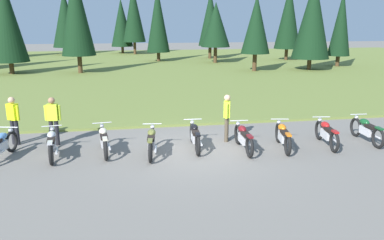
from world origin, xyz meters
The scene contains 15 objects.
ground_plane centered at (0.00, 0.00, 0.00)m, with size 140.00×140.00×0.00m, color slate.
grass_moorland centered at (0.00, 25.09, 0.05)m, with size 80.00×44.00×0.10m, color olive.
forest_treeline centered at (-2.75, 30.59, 4.56)m, with size 41.02×25.13×8.85m.
motorcycle_sky_blue centered at (-6.03, 0.27, 0.44)m, with size 0.72×2.07×0.88m.
motorcycle_silver centered at (-4.49, 0.19, 0.44)m, with size 0.63×2.10×0.88m.
motorcycle_cream centered at (-2.92, 0.31, 0.44)m, with size 0.62×2.10×0.88m.
motorcycle_olive centered at (-1.42, -0.11, 0.44)m, with size 0.62×2.10×0.88m.
motorcycle_black centered at (0.04, 0.26, 0.44)m, with size 0.62×2.10×0.88m.
motorcycle_maroon centered at (1.57, -0.19, 0.44)m, with size 0.62×2.10×0.88m.
motorcycle_orange centered at (2.93, -0.22, 0.44)m, with size 0.65×2.08×0.88m.
motorcycle_red centered at (4.52, -0.18, 0.44)m, with size 0.62×2.09×0.88m.
motorcycle_british_green centered at (6.11, -0.05, 0.44)m, with size 0.62×2.10×0.88m.
rider_checking_bike centered at (-5.97, 1.76, 0.95)m, with size 0.47×0.38×1.67m.
rider_near_row_end centered at (-4.63, 1.46, 0.95)m, with size 0.55×0.27×1.67m.
rider_with_back_turned centered at (1.29, 0.90, 0.95)m, with size 0.32×0.53×1.67m.
Camera 1 is at (-2.14, -11.66, 4.08)m, focal length 35.62 mm.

